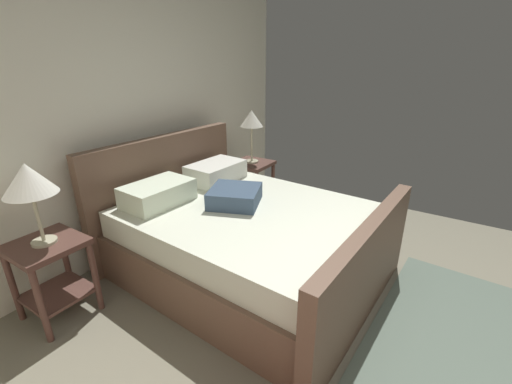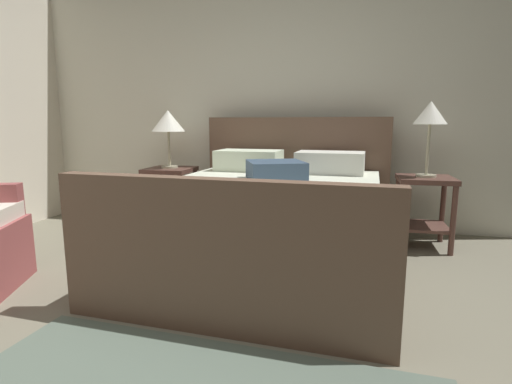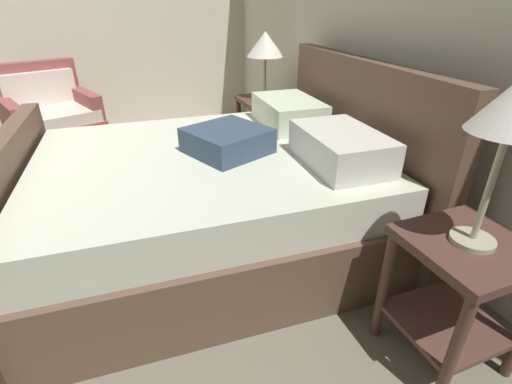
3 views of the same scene
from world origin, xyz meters
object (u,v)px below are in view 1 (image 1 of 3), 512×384
bed (244,236)px  nightstand_left (51,267)px  table_lamp_right (252,121)px  nightstand_right (252,178)px  table_lamp_left (28,181)px

bed → nightstand_left: bearing=145.1°
bed → table_lamp_right: (1.18, 0.69, 0.75)m
nightstand_right → table_lamp_left: size_ratio=1.07×
nightstand_right → table_lamp_left: bearing=176.7°
bed → table_lamp_right: table_lamp_right is taller
table_lamp_right → table_lamp_left: 2.36m
table_lamp_right → nightstand_left: 2.46m
bed → table_lamp_left: 1.60m
table_lamp_right → table_lamp_left: table_lamp_right is taller
nightstand_right → nightstand_left: same height
table_lamp_right → nightstand_left: size_ratio=1.02×
table_lamp_right → table_lamp_left: bearing=176.7°
nightstand_right → table_lamp_right: table_lamp_right is taller
table_lamp_left → nightstand_left: bearing=-76.0°
nightstand_left → bed: bearing=-34.9°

